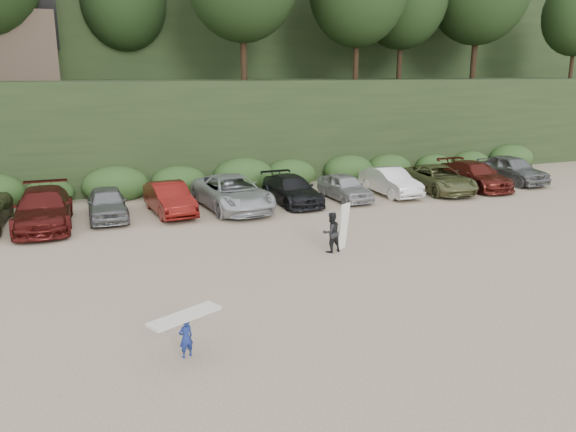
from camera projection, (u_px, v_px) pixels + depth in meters
name	position (u px, v px, depth m)	size (l,w,h in m)	color
ground	(337.00, 273.00, 18.76)	(120.00, 120.00, 0.00)	tan
hillside_backdrop	(151.00, 15.00, 48.20)	(90.00, 41.50, 28.00)	black
parked_cars	(235.00, 193.00, 27.38)	(36.74, 6.31, 1.65)	#B1B2B6
child_surfer	(185.00, 328.00, 13.07)	(1.84, 1.20, 1.08)	navy
adult_surfer	(332.00, 232.00, 20.78)	(1.25, 0.70, 1.79)	black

